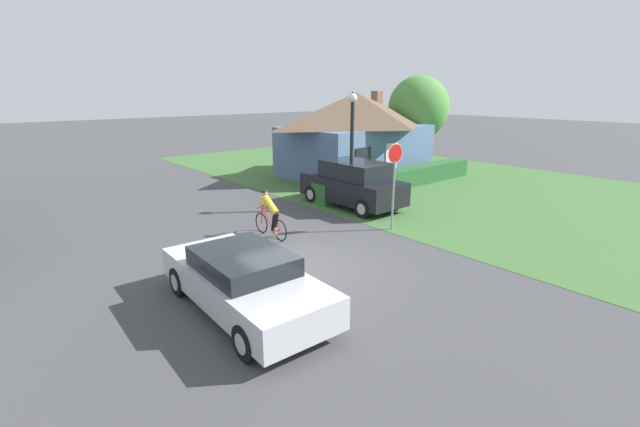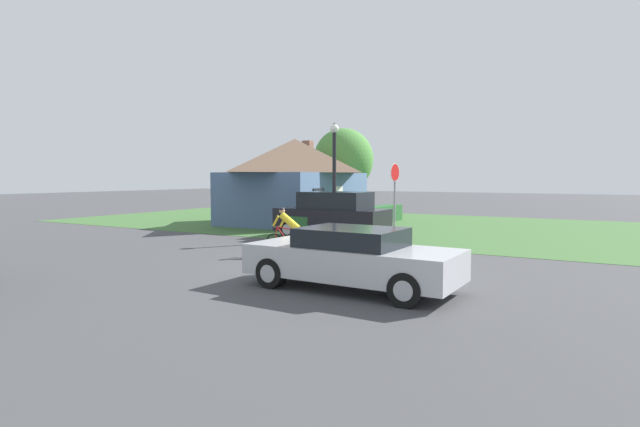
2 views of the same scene
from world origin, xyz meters
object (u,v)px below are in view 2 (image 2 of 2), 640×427
(sedan_left_lane, at_px, (352,258))
(parked_suv_right, at_px, (333,215))
(stop_sign, at_px, (395,189))
(cyclist, at_px, (289,232))
(deciduous_tree_right, at_px, (343,160))
(street_lamp, at_px, (334,168))
(cottage_house, at_px, (295,179))

(sedan_left_lane, xyz_separation_m, parked_suv_right, (7.92, 4.77, 0.25))
(sedan_left_lane, height_order, stop_sign, stop_sign)
(sedan_left_lane, relative_size, parked_suv_right, 1.06)
(cyclist, relative_size, parked_suv_right, 0.40)
(stop_sign, xyz_separation_m, deciduous_tree_right, (11.59, 8.00, 1.52))
(sedan_left_lane, relative_size, street_lamp, 1.03)
(stop_sign, bearing_deg, cyclist, -24.67)
(sedan_left_lane, bearing_deg, deciduous_tree_right, -60.49)
(cyclist, relative_size, street_lamp, 0.39)
(cottage_house, xyz_separation_m, deciduous_tree_right, (5.28, -0.24, 1.21))
(cottage_house, height_order, deciduous_tree_right, deciduous_tree_right)
(sedan_left_lane, distance_m, stop_sign, 7.13)
(parked_suv_right, xyz_separation_m, stop_sign, (-1.13, -3.10, 1.11))
(parked_suv_right, distance_m, deciduous_tree_right, 11.85)
(stop_sign, distance_m, street_lamp, 3.05)
(sedan_left_lane, distance_m, parked_suv_right, 9.25)
(sedan_left_lane, xyz_separation_m, cyclist, (3.19, 3.76, 0.06))
(sedan_left_lane, xyz_separation_m, street_lamp, (7.56, 4.51, 2.17))
(stop_sign, bearing_deg, deciduous_tree_right, -139.96)
(deciduous_tree_right, bearing_deg, cottage_house, 177.40)
(cottage_house, relative_size, stop_sign, 2.91)
(street_lamp, bearing_deg, sedan_left_lane, -149.19)
(cottage_house, height_order, cyclist, cottage_house)
(cottage_house, distance_m, street_lamp, 7.76)
(parked_suv_right, bearing_deg, sedan_left_lane, 120.95)
(stop_sign, xyz_separation_m, street_lamp, (0.76, 2.84, 0.81))
(cottage_house, xyz_separation_m, street_lamp, (-5.54, -5.40, 0.50))
(sedan_left_lane, bearing_deg, cottage_house, -51.12)
(cottage_house, relative_size, cyclist, 4.83)
(sedan_left_lane, bearing_deg, stop_sign, -74.44)
(cottage_house, distance_m, sedan_left_lane, 16.51)
(parked_suv_right, height_order, street_lamp, street_lamp)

